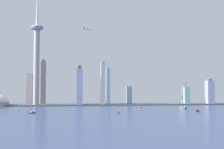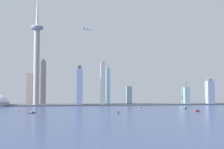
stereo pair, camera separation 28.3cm
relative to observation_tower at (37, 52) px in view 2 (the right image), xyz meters
The scene contains 22 objects.
ground_plane 539.47m from the observation_tower, 63.07° to the right, with size 6000.00×6000.00×0.00m, color #36466F.
waterfront_pier 284.38m from the observation_tower, ahead, with size 857.12×74.60×3.27m, color #464A52.
observation_tower is the anchor object (origin of this frame).
skyscraper_0 111.41m from the observation_tower, 76.21° to the left, with size 13.70×25.04×149.29m.
skyscraper_1 148.40m from the observation_tower, 109.73° to the left, with size 19.26×17.58×104.88m.
skyscraper_2 584.67m from the observation_tower, ahead, with size 23.63×23.51×85.34m.
skyscraper_3 264.27m from the observation_tower, 18.08° to the left, with size 12.24×21.97×141.41m.
skyscraper_4 226.12m from the observation_tower, ahead, with size 13.03×16.58×138.74m.
skyscraper_5 510.98m from the observation_tower, ahead, with size 18.40×14.26×79.33m.
skyscraper_6 537.74m from the observation_tower, ahead, with size 23.79×24.14×63.95m.
skyscraper_7 169.07m from the observation_tower, ahead, with size 18.24×21.69×124.91m.
skyscraper_8 351.67m from the observation_tower, 17.47° to the left, with size 17.10×21.67×61.60m.
boat_0 374.80m from the observation_tower, 33.18° to the right, with size 7.22×2.73×9.40m.
boat_1 508.30m from the observation_tower, 37.18° to the right, with size 13.29×8.76×4.24m.
boat_2 472.35m from the observation_tower, 27.33° to the right, with size 6.83×2.53×3.85m.
boat_3 404.77m from the observation_tower, 56.61° to the right, with size 5.71×10.56×8.72m.
boat_4 327.89m from the observation_tower, 84.32° to the right, with size 12.73×18.48×4.19m.
boat_5 251.24m from the observation_tower, 94.38° to the right, with size 16.77×8.97×10.70m.
channel_buoy_0 468.08m from the observation_tower, 20.71° to the right, with size 1.47×1.47×1.94m, color green.
channel_buoy_1 363.29m from the observation_tower, 19.13° to the right, with size 1.48×1.48×2.53m, color green.
channel_buoy_2 551.90m from the observation_tower, 28.13° to the right, with size 1.99×1.99×1.96m, color yellow.
airplane 181.61m from the observation_tower, ahead, with size 31.40×32.33×8.50m.
Camera 2 is at (-122.97, -417.77, 46.83)m, focal length 44.60 mm.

